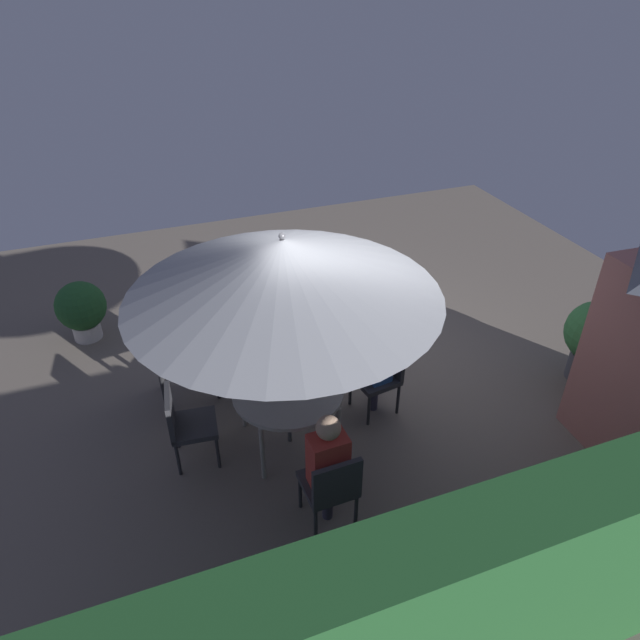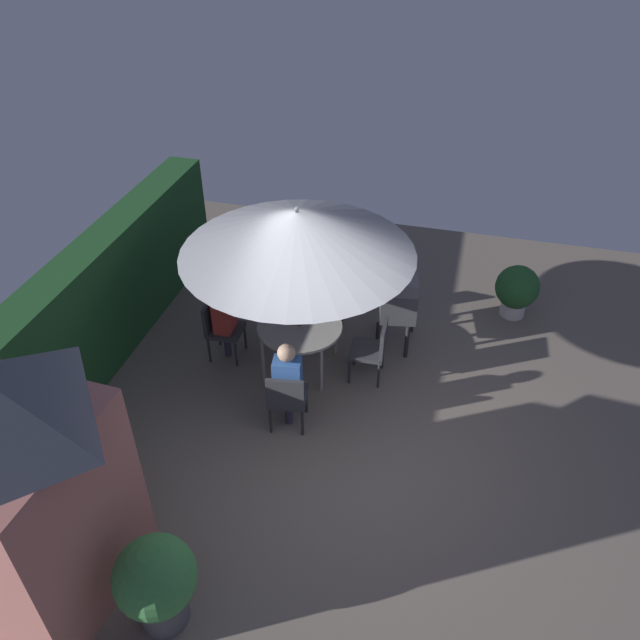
# 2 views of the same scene
# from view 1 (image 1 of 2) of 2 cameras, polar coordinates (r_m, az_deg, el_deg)

# --- Properties ---
(ground_plane) EXTENTS (11.00, 11.00, 0.00)m
(ground_plane) POSITION_cam_1_polar(r_m,az_deg,el_deg) (7.21, 2.55, -5.90)
(ground_plane) COLOR #6B6056
(hedge_backdrop) EXTENTS (7.19, 0.52, 1.77)m
(hedge_backdrop) POSITION_cam_1_polar(r_m,az_deg,el_deg) (4.59, 21.35, -22.98)
(hedge_backdrop) COLOR #1E4C23
(hedge_backdrop) RESTS_ON ground
(patio_table) EXTENTS (1.16, 1.16, 0.72)m
(patio_table) POSITION_cam_1_polar(r_m,az_deg,el_deg) (5.96, -3.22, -7.47)
(patio_table) COLOR #B2ADA3
(patio_table) RESTS_ON ground
(patio_umbrella) EXTENTS (2.96, 2.96, 2.49)m
(patio_umbrella) POSITION_cam_1_polar(r_m,az_deg,el_deg) (5.13, -3.73, 5.22)
(patio_umbrella) COLOR #4C4C51
(patio_umbrella) RESTS_ON ground
(bbq_grill) EXTENTS (0.78, 0.62, 1.20)m
(bbq_grill) POSITION_cam_1_polar(r_m,az_deg,el_deg) (6.68, -13.70, -1.50)
(bbq_grill) COLOR #47474C
(bbq_grill) RESTS_ON ground
(chair_near_shed) EXTENTS (0.47, 0.48, 0.90)m
(chair_near_shed) POSITION_cam_1_polar(r_m,az_deg,el_deg) (5.29, 1.16, -16.28)
(chair_near_shed) COLOR #38383D
(chair_near_shed) RESTS_ON ground
(chair_far_side) EXTENTS (0.53, 0.52, 0.90)m
(chair_far_side) POSITION_cam_1_polar(r_m,az_deg,el_deg) (6.52, 6.20, -5.14)
(chair_far_side) COLOR #38383D
(chair_far_side) RESTS_ON ground
(chair_toward_hedge) EXTENTS (0.48, 0.48, 0.90)m
(chair_toward_hedge) POSITION_cam_1_polar(r_m,az_deg,el_deg) (6.82, -6.09, -3.18)
(chair_toward_hedge) COLOR #38383D
(chair_toward_hedge) RESTS_ON ground
(chair_toward_house) EXTENTS (0.51, 0.51, 0.90)m
(chair_toward_house) POSITION_cam_1_polar(r_m,az_deg,el_deg) (6.02, -13.42, -9.91)
(chair_toward_house) COLOR #38383D
(chair_toward_house) RESTS_ON ground
(potted_plant_by_shed) EXTENTS (0.67, 0.67, 0.85)m
(potted_plant_by_shed) POSITION_cam_1_polar(r_m,az_deg,el_deg) (8.33, -22.84, 1.09)
(potted_plant_by_shed) COLOR silver
(potted_plant_by_shed) RESTS_ON ground
(potted_plant_by_grill) EXTENTS (0.76, 0.76, 1.07)m
(potted_plant_by_grill) POSITION_cam_1_polar(r_m,az_deg,el_deg) (7.63, 25.94, -1.57)
(potted_plant_by_grill) COLOR #4C4C51
(potted_plant_by_grill) RESTS_ON ground
(person_in_red) EXTENTS (0.35, 0.25, 1.26)m
(person_in_red) POSITION_cam_1_polar(r_m,az_deg,el_deg) (5.15, 0.82, -13.71)
(person_in_red) COLOR #CC3D33
(person_in_red) RESTS_ON ground
(person_in_blue) EXTENTS (0.29, 0.37, 1.26)m
(person_in_blue) POSITION_cam_1_polar(r_m,az_deg,el_deg) (6.32, 5.70, -3.50)
(person_in_blue) COLOR #3866B2
(person_in_blue) RESTS_ON ground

